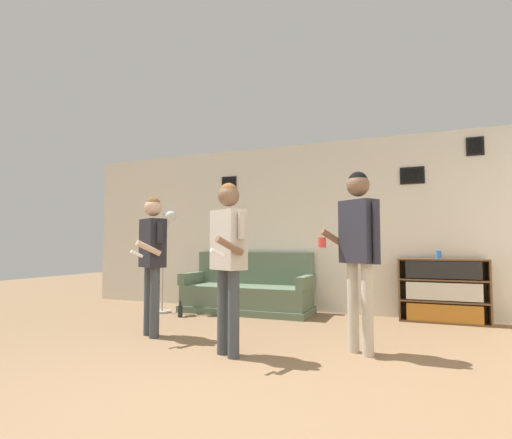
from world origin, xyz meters
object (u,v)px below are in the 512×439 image
floor_lamp (163,236)px  person_watcher_holding_cup (359,239)px  bottle_on_floor (180,311)px  bookshelf (443,291)px  person_player_foreground_center (228,249)px  drinking_cup (439,255)px  person_player_foreground_left (152,251)px  couch (248,293)px

floor_lamp → person_watcher_holding_cup: (3.20, -1.31, -0.09)m
floor_lamp → bottle_on_floor: 1.24m
bookshelf → person_player_foreground_center: person_player_foreground_center is taller
drinking_cup → person_player_foreground_center: bearing=-127.7°
person_watcher_holding_cup → bottle_on_floor: (-2.71, 1.07, -1.02)m
person_player_foreground_left → person_watcher_holding_cup: 2.36m
bookshelf → person_player_foreground_left: bearing=-146.0°
person_player_foreground_center → person_watcher_holding_cup: person_watcher_holding_cup is taller
person_watcher_holding_cup → drinking_cup: person_watcher_holding_cup is taller
person_player_foreground_center → person_player_foreground_left: bearing=161.0°
floor_lamp → bookshelf: bearing=10.2°
person_player_foreground_left → person_player_foreground_center: person_player_foreground_center is taller
person_player_foreground_left → bottle_on_floor: size_ratio=6.88×
floor_lamp → person_player_foreground_left: bearing=-59.3°
bottle_on_floor → bookshelf: bearing=15.1°
floor_lamp → bottle_on_floor: bearing=-26.0°
floor_lamp → bottle_on_floor: size_ratio=6.76×
bookshelf → person_watcher_holding_cup: size_ratio=0.64×
couch → floor_lamp: 1.62m
person_player_foreground_left → person_player_foreground_center: 1.25m
person_player_foreground_left → person_watcher_holding_cup: (2.35, 0.12, 0.12)m
bookshelf → floor_lamp: 4.19m
person_watcher_holding_cup → couch: bearing=136.8°
person_watcher_holding_cup → person_player_foreground_left: bearing=-177.0°
person_player_foreground_center → person_watcher_holding_cup: bearing=24.4°
couch → person_player_foreground_left: person_player_foreground_left is taller
person_player_foreground_center → bottle_on_floor: size_ratio=7.05×
couch → person_watcher_holding_cup: size_ratio=1.15×
couch → floor_lamp: (-1.23, -0.54, 0.90)m
floor_lamp → person_watcher_holding_cup: 3.46m
person_player_foreground_center → drinking_cup: bearing=52.3°
bookshelf → person_player_foreground_left: size_ratio=0.70×
couch → person_player_foreground_center: bearing=-71.4°
floor_lamp → couch: bearing=23.6°
bookshelf → drinking_cup: drinking_cup is taller
person_watcher_holding_cup → drinking_cup: size_ratio=16.42×
bottle_on_floor → drinking_cup: drinking_cup is taller
person_player_foreground_center → bottle_on_floor: (-1.55, 1.60, -0.93)m
floor_lamp → drinking_cup: size_ratio=14.67×
bookshelf → floor_lamp: size_ratio=0.72×
floor_lamp → person_player_foreground_center: size_ratio=0.96×
couch → person_player_foreground_center: 2.61m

